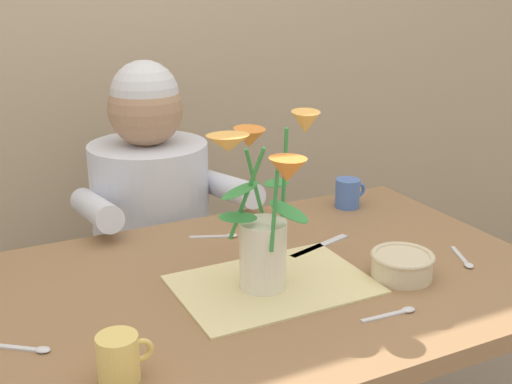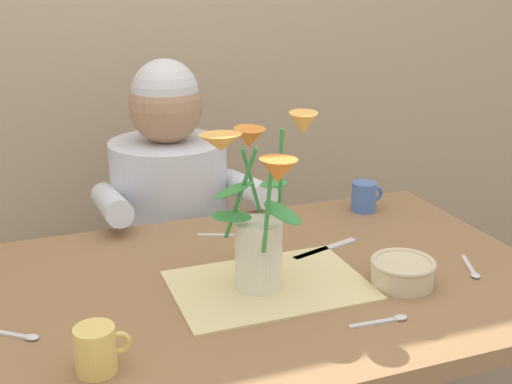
{
  "view_description": "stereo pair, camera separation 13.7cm",
  "coord_description": "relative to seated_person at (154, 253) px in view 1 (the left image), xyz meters",
  "views": [
    {
      "loc": [
        -0.59,
        -1.12,
        1.36
      ],
      "look_at": [
        -0.01,
        0.05,
        0.92
      ],
      "focal_mm": 45.64,
      "sensor_mm": 36.0,
      "label": 1
    },
    {
      "loc": [
        -0.47,
        -1.17,
        1.36
      ],
      "look_at": [
        -0.01,
        0.05,
        0.92
      ],
      "focal_mm": 45.64,
      "sensor_mm": 36.0,
      "label": 2
    }
  ],
  "objects": [
    {
      "name": "dinner_knife",
      "position": [
        0.25,
        -0.53,
        0.18
      ],
      "size": [
        0.19,
        0.07,
        0.0
      ],
      "primitive_type": "cube",
      "rotation": [
        0.0,
        0.0,
        0.3
      ],
      "color": "silver",
      "rests_on": "dining_table"
    },
    {
      "name": "ceramic_bowl",
      "position": [
        0.32,
        -0.74,
        0.21
      ],
      "size": [
        0.14,
        0.14,
        0.06
      ],
      "color": "beige",
      "rests_on": "dining_table"
    },
    {
      "name": "tea_cup",
      "position": [
        -0.32,
        -0.83,
        0.22
      ],
      "size": [
        0.09,
        0.07,
        0.08
      ],
      "color": "#E5C666",
      "rests_on": "dining_table"
    },
    {
      "name": "spoon_0",
      "position": [
        -0.44,
        -0.68,
        0.18
      ],
      "size": [
        0.1,
        0.08,
        0.01
      ],
      "color": "silver",
      "rests_on": "dining_table"
    },
    {
      "name": "spoon_2",
      "position": [
        0.06,
        -0.37,
        0.18
      ],
      "size": [
        0.12,
        0.06,
        0.01
      ],
      "color": "silver",
      "rests_on": "dining_table"
    },
    {
      "name": "dining_table",
      "position": [
        0.07,
        -0.62,
        0.08
      ],
      "size": [
        1.2,
        0.8,
        0.74
      ],
      "color": "olive",
      "rests_on": "ground_plane"
    },
    {
      "name": "striped_placemat",
      "position": [
        0.06,
        -0.65,
        0.18
      ],
      "size": [
        0.4,
        0.28,
        0.0
      ],
      "primitive_type": "cube",
      "color": "beige",
      "rests_on": "dining_table"
    },
    {
      "name": "flower_vase",
      "position": [
        0.03,
        -0.66,
        0.34
      ],
      "size": [
        0.26,
        0.26,
        0.36
      ],
      "color": "silver",
      "rests_on": "dining_table"
    },
    {
      "name": "spoon_1",
      "position": [
        0.21,
        -0.86,
        0.18
      ],
      "size": [
        0.12,
        0.02,
        0.01
      ],
      "color": "silver",
      "rests_on": "dining_table"
    },
    {
      "name": "wood_panel_backdrop",
      "position": [
        0.07,
        0.43,
        0.69
      ],
      "size": [
        4.0,
        0.1,
        2.5
      ],
      "primitive_type": "cube",
      "color": "tan",
      "rests_on": "ground_plane"
    },
    {
      "name": "spoon_3",
      "position": [
        0.5,
        -0.74,
        0.18
      ],
      "size": [
        0.06,
        0.12,
        0.01
      ],
      "color": "silver",
      "rests_on": "dining_table"
    },
    {
      "name": "ceramic_mug",
      "position": [
        0.47,
        -0.32,
        0.22
      ],
      "size": [
        0.09,
        0.07,
        0.08
      ],
      "color": "#476BB7",
      "rests_on": "dining_table"
    },
    {
      "name": "seated_person",
      "position": [
        0.0,
        0.0,
        0.0
      ],
      "size": [
        0.45,
        0.47,
        1.14
      ],
      "rotation": [
        0.0,
        0.0,
        0.05
      ],
      "color": "#4C4C56",
      "rests_on": "ground_plane"
    }
  ]
}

